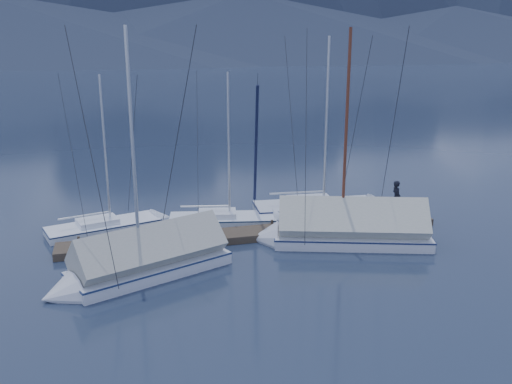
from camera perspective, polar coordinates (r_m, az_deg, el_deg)
ground at (r=23.85m, az=1.26°, el=-6.35°), size 1000.00×1000.00×0.00m
dock at (r=25.61m, az=0.00°, el=-4.51°), size 18.00×1.50×0.54m
mooring_posts at (r=25.41m, az=-1.09°, el=-4.10°), size 15.12×1.52×0.35m
sailboat_open_left at (r=27.62m, az=-14.17°, el=-3.41°), size 6.46×3.38×8.22m
sailboat_open_mid at (r=27.50m, az=-1.87°, el=-3.01°), size 6.49×3.08×8.28m
sailboat_open_right at (r=29.74m, az=8.08°, el=-1.66°), size 7.80×3.27×10.10m
sailboat_covered_near at (r=25.06m, az=8.62°, el=-4.14°), size 8.46×4.84×10.53m
sailboat_covered_far at (r=21.73m, az=-12.47°, el=-7.53°), size 7.69×4.87×10.40m
person at (r=28.40m, az=14.55°, el=-0.61°), size 0.46×0.67×1.80m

